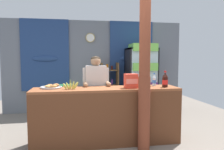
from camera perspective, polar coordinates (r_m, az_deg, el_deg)
ground_plane at (r=4.61m, az=-2.09°, el=-14.26°), size 7.32×7.32×0.00m
back_wall_curtained at (r=6.09m, az=-4.56°, el=2.72°), size 4.97×0.22×2.51m
stall_counter at (r=3.69m, az=-1.20°, el=-9.56°), size 2.52×0.56×0.97m
timber_post at (r=3.45m, az=8.58°, el=-1.25°), size 0.21×0.19×2.38m
drink_fridge at (r=5.84m, az=7.81°, el=-0.01°), size 0.78×0.71×1.86m
bottle_shelf_rack at (r=5.88m, az=-0.66°, el=-3.08°), size 0.48×0.28×1.36m
plastic_lawn_chair at (r=5.18m, az=-12.88°, el=-6.62°), size 0.44×0.44×0.86m
shopkeeper at (r=4.13m, az=-4.27°, el=-2.87°), size 0.50×0.42×1.52m
soda_bottle_cola at (r=3.92m, az=13.86°, el=-1.36°), size 0.10×0.10×0.29m
soda_bottle_water at (r=4.09m, az=11.09°, el=-1.37°), size 0.06×0.06×0.24m
snack_box_crackers at (r=3.71m, az=5.04°, el=-1.58°), size 0.22×0.15×0.24m
pastry_tray at (r=3.82m, az=-15.72°, el=-3.04°), size 0.36×0.36×0.07m
banana_bunch at (r=3.59m, az=-10.86°, el=-2.81°), size 0.27×0.06×0.16m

